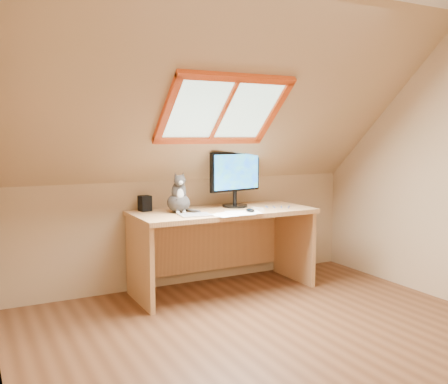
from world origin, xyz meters
TOP-DOWN VIEW (x-y plane):
  - ground at (0.00, 0.00)m, footprint 3.50×3.50m
  - room_shell at (0.00, -0.09)m, footprint 3.52×3.52m
  - desk at (0.17, 1.45)m, footprint 1.64×0.72m
  - monitor at (0.36, 1.49)m, footprint 0.56×0.24m
  - cat at (-0.24, 1.42)m, footprint 0.23×0.27m
  - desk_speaker at (-0.48, 1.63)m, footprint 0.11×0.11m
  - graphics_tablet at (-0.18, 1.19)m, footprint 0.28×0.22m
  - mouse at (0.31, 1.13)m, footprint 0.07×0.12m
  - papers at (0.16, 1.12)m, footprint 0.35×0.30m
  - cables at (0.61, 1.26)m, footprint 0.51×0.26m

SIDE VIEW (x-z plane):
  - ground at x=0.00m, z-range 0.00..0.00m
  - desk at x=0.17m, z-range 0.15..0.89m
  - papers at x=0.16m, z-range 0.75..0.75m
  - cables at x=0.61m, z-range 0.75..0.75m
  - graphics_tablet at x=-0.18m, z-range 0.75..0.76m
  - mouse at x=0.31m, z-range 0.75..0.78m
  - desk_speaker at x=-0.48m, z-range 0.75..0.88m
  - cat at x=-0.24m, z-range 0.69..1.06m
  - monitor at x=0.36m, z-range 0.78..1.30m
  - room_shell at x=0.00m, z-range 0.23..2.64m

